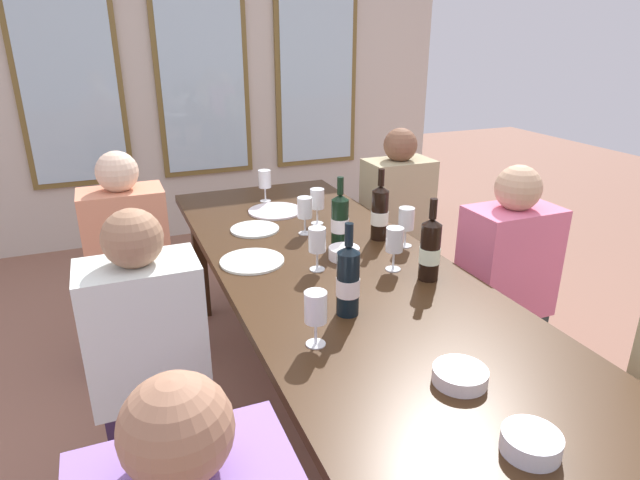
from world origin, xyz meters
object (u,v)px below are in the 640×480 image
at_px(seated_person_5, 503,295).
at_px(tasting_bowl_2, 461,375).
at_px(wine_bottle_3, 430,249).
at_px(seated_person_0, 131,270).
at_px(wine_glass_6, 317,201).
at_px(white_plate_2, 252,261).
at_px(wine_glass_4, 394,241).
at_px(white_plate_1, 255,229).
at_px(seated_person_1, 396,227).
at_px(wine_bottle_2, 340,220).
at_px(wine_glass_3, 305,209).
at_px(wine_bottle_1, 380,213).
at_px(wine_glass_0, 316,310).
at_px(wine_glass_1, 317,241).
at_px(wine_glass_2, 406,221).
at_px(wine_bottle_0, 348,280).
at_px(wine_glass_5, 265,180).
at_px(dining_table, 348,293).
at_px(seated_person_4, 150,371).
at_px(tasting_bowl_0, 344,253).
at_px(tasting_bowl_1, 531,443).

bearing_deg(seated_person_5, tasting_bowl_2, -137.38).
distance_m(wine_bottle_3, seated_person_5, 0.59).
height_order(seated_person_0, seated_person_5, same).
relative_size(wine_glass_6, seated_person_0, 0.16).
distance_m(white_plate_2, wine_glass_4, 0.58).
bearing_deg(wine_glass_6, white_plate_1, 175.17).
height_order(wine_glass_4, seated_person_1, seated_person_1).
height_order(wine_bottle_2, seated_person_5, seated_person_5).
bearing_deg(wine_glass_3, wine_bottle_1, -32.87).
relative_size(wine_glass_0, wine_glass_1, 1.00).
xyz_separation_m(wine_bottle_2, seated_person_1, (0.64, 0.62, -0.33)).
bearing_deg(wine_glass_2, wine_glass_0, -138.07).
relative_size(white_plate_1, tasting_bowl_2, 1.55).
xyz_separation_m(wine_bottle_0, seated_person_0, (-0.63, 1.14, -0.34)).
xyz_separation_m(tasting_bowl_2, wine_glass_5, (-0.01, 1.76, 0.10)).
bearing_deg(dining_table, wine_bottle_1, 46.79).
height_order(white_plate_2, seated_person_4, seated_person_4).
bearing_deg(wine_glass_0, wine_glass_5, 79.05).
distance_m(wine_glass_1, wine_glass_6, 0.54).
xyz_separation_m(wine_glass_5, wine_glass_6, (0.13, -0.45, -0.00)).
bearing_deg(wine_glass_4, white_plate_1, 120.91).
relative_size(dining_table, white_plate_2, 10.47).
xyz_separation_m(white_plate_2, tasting_bowl_0, (0.36, -0.11, 0.02)).
distance_m(wine_glass_2, seated_person_1, 0.90).
distance_m(white_plate_2, seated_person_5, 1.11).
bearing_deg(dining_table, wine_glass_6, 79.04).
bearing_deg(white_plate_1, seated_person_1, 17.59).
relative_size(wine_bottle_0, wine_bottle_1, 0.99).
bearing_deg(wine_glass_5, tasting_bowl_1, -89.99).
height_order(white_plate_1, wine_glass_6, wine_glass_6).
height_order(white_plate_1, seated_person_4, seated_person_4).
distance_m(dining_table, wine_bottle_1, 0.48).
bearing_deg(wine_glass_4, seated_person_1, 59.14).
relative_size(wine_bottle_2, tasting_bowl_0, 2.39).
bearing_deg(seated_person_4, wine_glass_3, 34.27).
height_order(white_plate_2, wine_glass_5, wine_glass_5).
relative_size(wine_glass_2, seated_person_5, 0.16).
relative_size(wine_glass_6, seated_person_1, 0.16).
distance_m(tasting_bowl_2, seated_person_4, 1.05).
bearing_deg(tasting_bowl_1, seated_person_1, 68.32).
distance_m(wine_bottle_2, wine_glass_1, 0.28).
relative_size(wine_bottle_3, tasting_bowl_1, 2.37).
bearing_deg(wine_glass_5, dining_table, -89.55).
bearing_deg(wine_bottle_1, tasting_bowl_0, -148.38).
distance_m(tasting_bowl_2, wine_glass_2, 0.97).
height_order(wine_bottle_0, wine_glass_4, wine_bottle_0).
bearing_deg(wine_bottle_3, dining_table, 155.70).
distance_m(wine_bottle_1, wine_glass_3, 0.34).
distance_m(wine_bottle_3, wine_glass_2, 0.33).
xyz_separation_m(white_plate_2, tasting_bowl_2, (0.30, -0.98, 0.02)).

